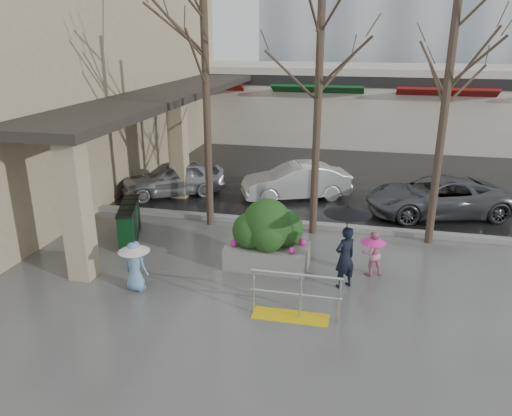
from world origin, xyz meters
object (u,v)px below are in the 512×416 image
at_px(woman, 346,238).
at_px(child_pink, 373,250).
at_px(news_boxes, 129,223).
at_px(child_blue, 135,261).
at_px(tree_midwest, 320,49).
at_px(planter, 268,235).
at_px(tree_west, 205,54).
at_px(car_c, 437,196).
at_px(car_b, 296,181).
at_px(handrail, 294,301).
at_px(tree_mideast, 450,65).
at_px(car_a, 173,178).

bearing_deg(woman, child_pink, -169.74).
relative_size(woman, news_boxes, 1.06).
relative_size(child_blue, news_boxes, 0.62).
xyz_separation_m(tree_midwest, planter, (-0.86, -2.54, -4.37)).
bearing_deg(woman, planter, -60.64).
distance_m(tree_west, car_c, 8.60).
xyz_separation_m(child_blue, car_b, (2.58, 7.57, -0.09)).
distance_m(child_pink, car_b, 6.19).
relative_size(handrail, tree_west, 0.28).
relative_size(woman, child_blue, 1.71).
height_order(child_pink, car_c, car_c).
relative_size(handrail, woman, 0.93).
xyz_separation_m(tree_west, tree_midwest, (3.20, 0.00, 0.15)).
height_order(handrail, tree_mideast, tree_mideast).
bearing_deg(car_b, woman, -4.61).
distance_m(tree_west, tree_mideast, 6.50).
relative_size(tree_west, news_boxes, 3.51).
xyz_separation_m(child_pink, news_boxes, (-6.77, 0.67, -0.11)).
bearing_deg(car_b, news_boxes, -62.49).
distance_m(handrail, news_boxes, 6.05).
bearing_deg(tree_mideast, car_b, 143.71).
bearing_deg(car_a, car_b, 66.79).
relative_size(planter, news_boxes, 1.07).
height_order(handrail, child_blue, child_blue).
distance_m(child_blue, car_b, 7.99).
bearing_deg(woman, tree_midwest, -112.84).
bearing_deg(planter, woman, -18.91).
distance_m(news_boxes, car_b, 6.35).
distance_m(child_blue, car_c, 10.02).
distance_m(planter, car_a, 6.84).
distance_m(car_b, car_c, 4.79).
height_order(planter, car_b, planter).
height_order(child_blue, planter, planter).
xyz_separation_m(tree_midwest, woman, (1.10, -3.21, -4.00)).
height_order(child_blue, car_c, car_c).
bearing_deg(child_blue, news_boxes, -51.53).
height_order(tree_mideast, car_a, tree_mideast).
xyz_separation_m(woman, planter, (-1.96, 0.67, -0.37)).
bearing_deg(tree_mideast, news_boxes, -168.25).
relative_size(news_boxes, car_c, 0.43).
relative_size(child_pink, child_blue, 0.95).
height_order(tree_west, tree_midwest, tree_midwest).
height_order(tree_west, child_blue, tree_west).
relative_size(tree_mideast, car_c, 1.43).
bearing_deg(child_pink, tree_west, -47.50).
distance_m(child_pink, child_blue, 5.66).
distance_m(handrail, woman, 2.04).
xyz_separation_m(planter, car_a, (-4.58, 5.08, -0.23)).
bearing_deg(car_c, news_boxes, -80.75).
bearing_deg(car_a, tree_midwest, 33.90).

